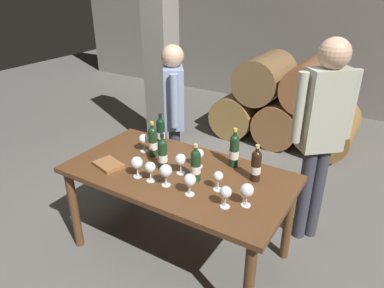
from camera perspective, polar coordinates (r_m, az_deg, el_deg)
ground_plane at (r=3.13m, az=-2.00°, el=-16.59°), size 14.00×14.00×0.00m
cellar_back_wall at (r=6.29m, az=20.46°, el=17.79°), size 10.00×0.24×2.80m
barrel_stack at (r=4.96m, az=14.76°, el=6.20°), size 1.86×0.90×1.15m
stone_pillar at (r=4.45m, az=-5.01°, el=15.20°), size 0.32×0.32×2.60m
dining_table at (r=2.72m, az=-2.21°, el=-6.14°), size 1.70×0.90×0.76m
wine_bottle_0 at (r=2.87m, az=-6.31°, el=0.43°), size 0.07×0.07×0.30m
wine_bottle_1 at (r=2.56m, az=10.23°, el=-3.35°), size 0.07×0.07×0.28m
wine_bottle_2 at (r=2.71m, az=6.80°, el=-0.98°), size 0.07×0.07×0.31m
wine_bottle_3 at (r=2.67m, az=-4.73°, el=-1.56°), size 0.07×0.07×0.29m
wine_bottle_4 at (r=3.06m, az=-5.04°, el=2.07°), size 0.07×0.07×0.28m
wine_bottle_5 at (r=2.52m, az=0.60°, el=-3.35°), size 0.07×0.07×0.28m
wine_glass_0 at (r=2.53m, az=-6.74°, el=-3.81°), size 0.08×0.08×0.15m
wine_glass_1 at (r=2.46m, az=-4.25°, el=-4.37°), size 0.09×0.09×0.16m
wine_glass_2 at (r=2.69m, az=1.11°, el=-1.67°), size 0.08×0.08×0.15m
wine_glass_3 at (r=2.25m, az=5.41°, el=-7.79°), size 0.08×0.08×0.15m
wine_glass_4 at (r=2.28m, az=8.81°, el=-7.41°), size 0.09×0.09×0.16m
wine_glass_5 at (r=2.42m, az=4.23°, el=-5.31°), size 0.07×0.07×0.14m
wine_glass_6 at (r=2.60m, az=-1.84°, el=-2.59°), size 0.09×0.09×0.16m
wine_glass_7 at (r=2.36m, az=-0.36°, el=-5.85°), size 0.09×0.09×0.16m
wine_glass_8 at (r=2.95m, az=-7.79°, el=0.73°), size 0.08×0.08×0.16m
wine_glass_9 at (r=2.59m, az=-8.85°, el=-3.04°), size 0.09×0.09×0.16m
tasting_notebook at (r=2.82m, az=-13.28°, el=-3.23°), size 0.25×0.21×0.03m
sommelier_presenting at (r=2.91m, az=20.15°, el=2.64°), size 0.39×0.36×1.72m
taster_seated_left at (r=3.42m, az=-2.94°, el=5.42°), size 0.33×0.42×1.54m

